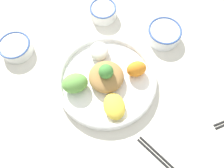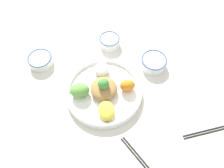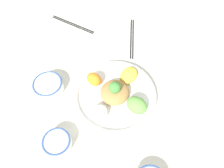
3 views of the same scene
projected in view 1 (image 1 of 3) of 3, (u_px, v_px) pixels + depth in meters
ground_plane at (116, 91)px, 0.72m from camera, size 2.40×2.40×0.00m
salad_platter at (106, 79)px, 0.71m from camera, size 0.33×0.33×0.10m
sauce_bowl_red at (16, 47)px, 0.76m from camera, size 0.11×0.11×0.04m
rice_bowl_blue at (103, 11)px, 0.81m from camera, size 0.10×0.10×0.05m
sauce_bowl_dark at (164, 33)px, 0.77m from camera, size 0.12×0.12×0.05m
serving_spoon_extra at (52, 24)px, 0.82m from camera, size 0.13×0.05×0.01m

